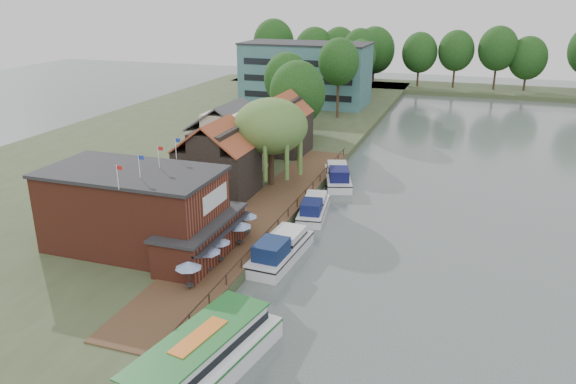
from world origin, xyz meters
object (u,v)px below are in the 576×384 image
(umbrella_0, at_px, (189,275))
(cruiser_0, at_px, (280,246))
(cottage_b, at_px, (230,136))
(umbrella_4, at_px, (247,223))
(umbrella_2, at_px, (219,250))
(cruiser_1, at_px, (314,206))
(cottage_c, at_px, (282,124))
(umbrella_3, at_px, (239,233))
(cruiser_2, at_px, (338,174))
(willow, at_px, (271,143))
(swan, at_px, (229,355))
(hotel_block, at_px, (306,73))
(cottage_a, at_px, (217,159))
(umbrella_1, at_px, (207,259))
(pub, at_px, (153,212))
(tour_boat, at_px, (192,365))

(umbrella_0, distance_m, cruiser_0, 10.12)
(cottage_b, height_order, cruiser_0, cottage_b)
(umbrella_0, bearing_deg, umbrella_4, 88.85)
(umbrella_0, distance_m, umbrella_2, 4.88)
(umbrella_4, height_order, cruiser_1, umbrella_4)
(cottage_c, relative_size, umbrella_4, 3.58)
(umbrella_3, height_order, cruiser_2, umbrella_3)
(cruiser_0, bearing_deg, umbrella_3, -167.77)
(willow, height_order, umbrella_2, willow)
(cottage_b, distance_m, umbrella_0, 32.38)
(cottage_b, xyz_separation_m, umbrella_0, (10.31, -30.56, -2.96))
(cottage_c, height_order, umbrella_3, cottage_c)
(cruiser_0, bearing_deg, umbrella_4, 158.96)
(swan, bearing_deg, umbrella_3, 110.73)
(umbrella_3, distance_m, cruiser_2, 23.36)
(cottage_b, height_order, umbrella_4, cottage_b)
(cottage_b, bearing_deg, cruiser_2, 4.46)
(hotel_block, bearing_deg, cruiser_1, -71.96)
(cottage_a, height_order, umbrella_1, cottage_a)
(cottage_a, bearing_deg, willow, 48.01)
(cottage_b, bearing_deg, umbrella_4, -61.76)
(willow, relative_size, cruiser_0, 0.98)
(umbrella_0, relative_size, umbrella_1, 1.00)
(hotel_block, relative_size, umbrella_3, 10.69)
(pub, distance_m, tour_boat, 18.62)
(pub, xyz_separation_m, umbrella_0, (6.31, -5.56, -2.36))
(cruiser_2, distance_m, swan, 37.24)
(hotel_block, xyz_separation_m, cruiser_0, (18.50, -67.40, -5.85))
(willow, xyz_separation_m, cruiser_2, (6.65, 6.10, -4.95))
(umbrella_1, bearing_deg, cottage_a, 112.80)
(umbrella_3, xyz_separation_m, cruiser_1, (3.55, 11.77, -1.17))
(hotel_block, xyz_separation_m, cottage_c, (8.00, -37.00, -1.90))
(hotel_block, relative_size, umbrella_1, 10.69)
(cottage_a, xyz_separation_m, cruiser_2, (11.15, 11.10, -3.99))
(umbrella_0, height_order, swan, umbrella_0)
(cottage_c, relative_size, umbrella_3, 3.58)
(cottage_a, bearing_deg, cruiser_0, -44.76)
(umbrella_2, relative_size, umbrella_4, 1.00)
(cottage_c, relative_size, willow, 0.82)
(pub, height_order, cruiser_2, pub)
(cruiser_1, relative_size, tour_boat, 0.62)
(hotel_block, relative_size, cruiser_0, 2.40)
(umbrella_2, bearing_deg, umbrella_1, -94.13)
(umbrella_1, relative_size, cruiser_0, 0.22)
(umbrella_3, xyz_separation_m, cruiser_0, (3.74, 0.58, -0.99))
(umbrella_2, height_order, tour_boat, umbrella_2)
(cruiser_0, height_order, swan, cruiser_0)
(cottage_a, bearing_deg, swan, -63.34)
(hotel_block, relative_size, cruiser_1, 2.72)
(cottage_c, relative_size, umbrella_0, 3.58)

